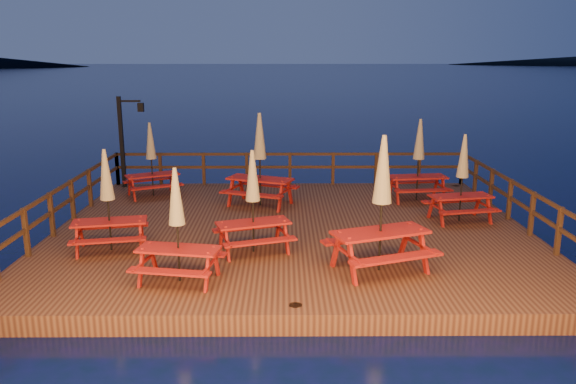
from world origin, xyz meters
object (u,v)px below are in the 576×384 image
(lamp_post, at_px, (126,133))
(picnic_table_2, at_px, (419,158))
(picnic_table_0, at_px, (108,199))
(picnic_table_1, at_px, (253,200))

(lamp_post, distance_m, picnic_table_2, 9.42)
(picnic_table_0, relative_size, picnic_table_2, 0.94)
(lamp_post, distance_m, picnic_table_0, 6.40)
(picnic_table_0, bearing_deg, picnic_table_1, -12.98)
(picnic_table_1, xyz_separation_m, picnic_table_2, (4.73, 4.57, 0.08))
(picnic_table_1, relative_size, picnic_table_2, 0.94)
(lamp_post, height_order, picnic_table_0, lamp_post)
(lamp_post, xyz_separation_m, picnic_table_1, (4.50, -6.37, -0.59))
(lamp_post, distance_m, picnic_table_1, 7.82)
(picnic_table_1, bearing_deg, lamp_post, 106.46)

